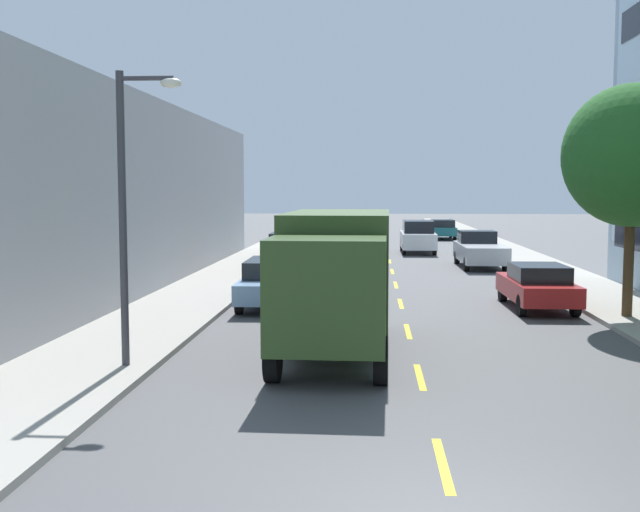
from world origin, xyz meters
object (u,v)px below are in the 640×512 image
object	(u,v)px
street_lamp	(130,195)
moving_white_sedan	(418,236)
parked_wagon_teal	(442,228)
parked_suv_champagne	(292,254)
parked_pickup_navy	(328,227)
parked_wagon_sky	(271,281)
delivery_box_truck	(337,273)
parked_pickup_forest	(306,245)
parked_pickup_silver	(480,250)
street_tree_second	(632,156)
parked_hatchback_black	(322,233)
parked_sedan_red	(537,285)

from	to	relation	value
street_lamp	moving_white_sedan	distance (m)	31.52
parked_wagon_teal	parked_suv_champagne	size ratio (longest dim) A/B	0.98
parked_pickup_navy	parked_wagon_sky	distance (m)	34.98
street_lamp	parked_suv_champagne	bearing A→B (deg)	85.12
delivery_box_truck	moving_white_sedan	distance (m)	28.48
parked_wagon_sky	parked_pickup_forest	bearing A→B (deg)	90.69
street_lamp	parked_pickup_silver	distance (m)	24.68
street_lamp	delivery_box_truck	distance (m)	5.03
delivery_box_truck	parked_pickup_silver	bearing A→B (deg)	73.10
street_tree_second	moving_white_sedan	distance (m)	24.14
street_tree_second	parked_pickup_forest	world-z (taller)	street_tree_second
street_lamp	parked_pickup_silver	bearing A→B (deg)	65.32
parked_wagon_teal	parked_hatchback_black	bearing A→B (deg)	-147.22
parked_hatchback_black	moving_white_sedan	xyz separation A→B (m)	(6.15, -7.30, 0.23)
parked_suv_champagne	moving_white_sedan	size ratio (longest dim) A/B	1.00
street_tree_second	parked_wagon_sky	size ratio (longest dim) A/B	1.40
parked_pickup_navy	parked_sedan_red	xyz separation A→B (m)	(8.61, -35.07, -0.08)
parked_hatchback_black	parked_sedan_red	xyz separation A→B (m)	(8.63, -28.61, -0.01)
street_tree_second	street_lamp	bearing A→B (deg)	-150.26
parked_pickup_navy	parked_wagon_teal	bearing A→B (deg)	-5.20
moving_white_sedan	parked_hatchback_black	bearing A→B (deg)	130.09
parked_pickup_forest	parked_wagon_sky	bearing A→B (deg)	-89.31
parked_wagon_teal	moving_white_sedan	xyz separation A→B (m)	(-2.64, -12.96, 0.18)
street_tree_second	parked_pickup_navy	distance (m)	38.87
delivery_box_truck	parked_wagon_sky	bearing A→B (deg)	109.12
parked_wagon_teal	parked_wagon_sky	world-z (taller)	same
parked_pickup_silver	parked_sedan_red	xyz separation A→B (m)	(-0.02, -13.15, -0.08)
parked_pickup_silver	parked_pickup_forest	distance (m)	9.11
delivery_box_truck	parked_pickup_navy	size ratio (longest dim) A/B	1.37
parked_sedan_red	moving_white_sedan	size ratio (longest dim) A/B	0.94
delivery_box_truck	parked_pickup_navy	xyz separation A→B (m)	(-2.53, 42.00, -1.03)
street_lamp	parked_pickup_silver	world-z (taller)	street_lamp
street_tree_second	moving_white_sedan	xyz separation A→B (m)	(-4.60, 23.40, -3.76)
street_lamp	parked_wagon_sky	xyz separation A→B (m)	(1.70, 9.22, -2.88)
street_tree_second	delivery_box_truck	xyz separation A→B (m)	(-8.20, -4.85, -2.88)
street_tree_second	moving_white_sedan	bearing A→B (deg)	101.12
street_lamp	parked_hatchback_black	bearing A→B (deg)	87.59
parked_wagon_sky	street_tree_second	bearing A→B (deg)	-11.57
delivery_box_truck	parked_sedan_red	world-z (taller)	delivery_box_truck
delivery_box_truck	parked_pickup_silver	world-z (taller)	delivery_box_truck
delivery_box_truck	parked_wagon_sky	xyz separation A→B (m)	(-2.43, 7.02, -1.05)
parked_sedan_red	moving_white_sedan	bearing A→B (deg)	96.65
delivery_box_truck	parked_wagon_teal	size ratio (longest dim) A/B	1.54
street_lamp	parked_sedan_red	world-z (taller)	street_lamp
delivery_box_truck	moving_white_sedan	xyz separation A→B (m)	(3.60, 28.24, -0.87)
parked_wagon_teal	street_tree_second	bearing A→B (deg)	-86.92
moving_white_sedan	parked_sedan_red	bearing A→B (deg)	-83.35
parked_wagon_teal	parked_pickup_forest	bearing A→B (deg)	-115.60
parked_hatchback_black	parked_pickup_silver	bearing A→B (deg)	-60.78
parked_pickup_silver	parked_hatchback_black	bearing A→B (deg)	119.22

